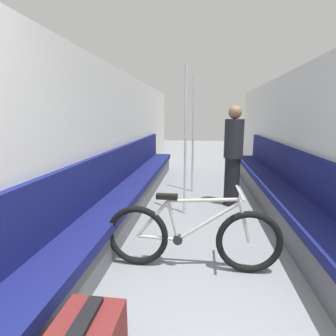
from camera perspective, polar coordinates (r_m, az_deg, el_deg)
The scene contains 8 objects.
wall_left at distance 4.16m, azimuth -11.54°, elevation 6.00°, with size 0.10×10.17×2.16m, color silver.
wall_right at distance 4.20m, azimuth 27.47°, elevation 4.99°, with size 0.10×10.17×2.16m, color silver.
bench_seat_row_left at distance 4.19m, azimuth -8.14°, elevation -4.64°, with size 0.46×6.14×0.97m.
bench_seat_row_right at distance 4.21m, azimuth 23.57°, elevation -5.39°, with size 0.46×6.14×0.97m.
bicycle at distance 2.57m, azimuth 5.13°, elevation -14.70°, with size 1.66×0.46×0.79m.
grab_pole_near at distance 3.81m, azimuth 3.80°, elevation 5.14°, with size 0.08×0.08×2.14m.
grab_pole_far at distance 4.98m, azimuth 5.46°, elevation 6.58°, with size 0.08×0.08×2.14m.
passenger_standing at distance 4.32m, azimuth 13.98°, elevation 2.73°, with size 0.30×0.30×1.61m.
Camera 1 is at (-0.05, -0.44, 1.45)m, focal length 28.00 mm.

